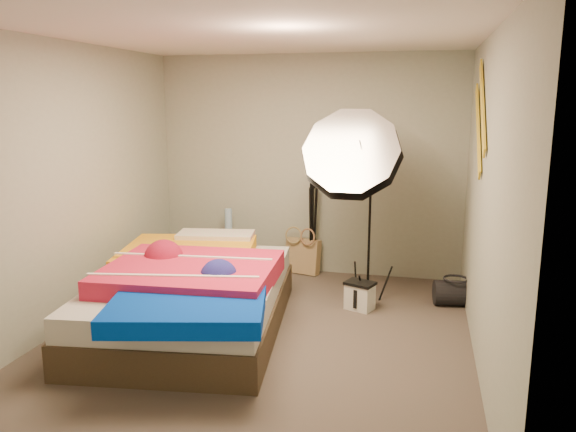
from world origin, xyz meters
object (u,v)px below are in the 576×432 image
(tote_bag, at_px, (303,256))
(camera_case, at_px, (360,297))
(camera_tripod, at_px, (312,220))
(bed, at_px, (192,293))
(photo_umbrella, at_px, (352,157))
(wrapping_roll, at_px, (229,241))
(duffel_bag, at_px, (455,293))

(tote_bag, relative_size, camera_case, 1.60)
(camera_tripod, bearing_deg, bed, -111.65)
(tote_bag, bearing_deg, photo_umbrella, -37.13)
(camera_case, height_order, bed, bed)
(camera_case, distance_m, bed, 1.63)
(wrapping_roll, xyz_separation_m, bed, (0.24, -1.67, -0.05))
(photo_umbrella, xyz_separation_m, camera_tripod, (-0.54, 0.81, -0.82))
(photo_umbrella, bearing_deg, tote_bag, 128.37)
(wrapping_roll, relative_size, photo_umbrella, 0.37)
(tote_bag, bearing_deg, wrapping_roll, -154.44)
(photo_umbrella, bearing_deg, wrapping_roll, 156.23)
(wrapping_roll, bearing_deg, tote_bag, 11.06)
(tote_bag, xyz_separation_m, photo_umbrella, (0.66, -0.83, 1.25))
(bed, bearing_deg, duffel_bag, 26.58)
(camera_case, height_order, duffel_bag, camera_case)
(tote_bag, xyz_separation_m, camera_tripod, (0.11, -0.02, 0.44))
(wrapping_roll, bearing_deg, bed, -81.65)
(tote_bag, distance_m, camera_tripod, 0.45)
(camera_case, xyz_separation_m, camera_tripod, (-0.67, 0.99, 0.51))
(photo_umbrella, distance_m, camera_tripod, 1.27)
(tote_bag, relative_size, wrapping_roll, 0.54)
(duffel_bag, bearing_deg, wrapping_roll, 159.85)
(camera_case, distance_m, camera_tripod, 1.30)
(bed, distance_m, photo_umbrella, 1.97)
(bed, height_order, camera_tripod, camera_tripod)
(duffel_bag, relative_size, photo_umbrella, 0.20)
(tote_bag, xyz_separation_m, duffel_bag, (1.69, -0.69, -0.08))
(camera_tripod, bearing_deg, photo_umbrella, -56.03)
(camera_case, relative_size, duffel_bag, 0.62)
(tote_bag, height_order, duffel_bag, tote_bag)
(wrapping_roll, distance_m, bed, 1.69)
(camera_tripod, bearing_deg, duffel_bag, -22.88)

